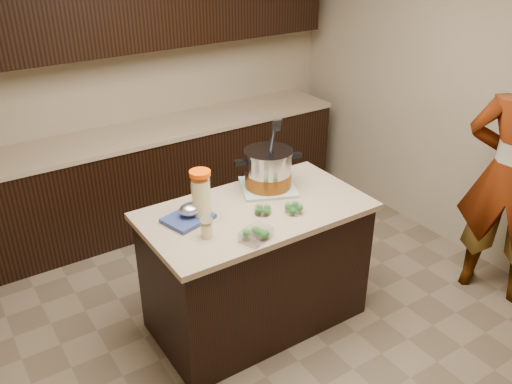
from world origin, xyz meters
TOP-DOWN VIEW (x-y plane):
  - ground_plane at (0.00, 0.00)m, footprint 4.00×4.00m
  - room_shell at (0.00, 0.00)m, footprint 4.04×4.04m
  - back_cabinets at (0.00, 1.74)m, footprint 3.60×0.63m
  - island at (0.00, 0.00)m, footprint 1.46×0.81m
  - dish_towel at (0.23, 0.19)m, footprint 0.47×0.47m
  - stock_pot at (0.23, 0.19)m, footprint 0.46×0.41m
  - lemonade_pitcher at (-0.34, 0.09)m, footprint 0.17×0.17m
  - mason_jar at (-0.42, -0.12)m, footprint 0.09×0.09m
  - broccoli_tub_left at (0.00, -0.08)m, footprint 0.13×0.13m
  - broccoli_tub_right at (0.17, -0.17)m, footprint 0.16×0.16m
  - broccoli_tub_rect at (-0.20, -0.30)m, footprint 0.22×0.19m
  - blue_tray at (-0.42, 0.10)m, footprint 0.33×0.29m

SIDE VIEW (x-z plane):
  - ground_plane at x=0.00m, z-range 0.00..0.00m
  - island at x=0.00m, z-range 0.00..0.90m
  - dish_towel at x=0.23m, z-range 0.90..0.92m
  - broccoli_tub_left at x=0.00m, z-range 0.90..0.95m
  - broccoli_tub_right at x=0.17m, z-range 0.90..0.95m
  - broccoli_tub_rect at x=-0.20m, z-range 0.90..0.96m
  - blue_tray at x=-0.42m, z-range 0.88..0.99m
  - back_cabinets at x=0.00m, z-range -0.22..2.10m
  - mason_jar at x=-0.42m, z-range 0.89..1.02m
  - stock_pot at x=0.23m, z-range 0.79..1.27m
  - lemonade_pitcher at x=-0.34m, z-range 0.89..1.21m
  - room_shell at x=0.00m, z-range 0.35..3.07m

